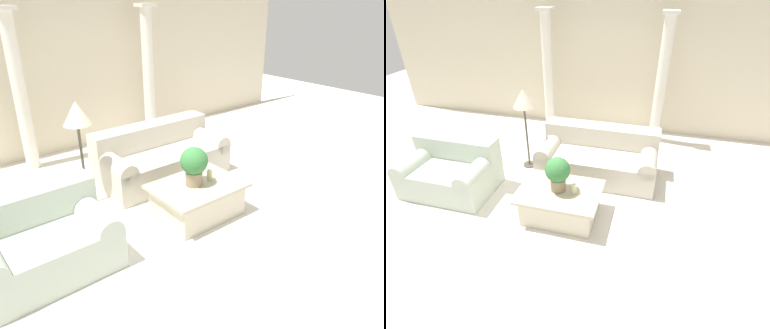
% 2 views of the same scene
% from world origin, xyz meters
% --- Properties ---
extents(ground_plane, '(16.00, 16.00, 0.00)m').
position_xyz_m(ground_plane, '(0.00, 0.00, 0.00)').
color(ground_plane, silver).
extents(wall_back, '(10.00, 0.06, 3.20)m').
position_xyz_m(wall_back, '(0.00, 2.91, 1.60)').
color(wall_back, beige).
rests_on(wall_back, ground_plane).
extents(sofa_long, '(1.94, 0.94, 0.79)m').
position_xyz_m(sofa_long, '(0.42, 0.88, 0.33)').
color(sofa_long, beige).
rests_on(sofa_long, ground_plane).
extents(loveseat, '(1.35, 0.94, 0.79)m').
position_xyz_m(loveseat, '(-1.73, -0.12, 0.33)').
color(loveseat, beige).
rests_on(loveseat, ground_plane).
extents(coffee_table, '(1.11, 0.83, 0.43)m').
position_xyz_m(coffee_table, '(0.14, -0.32, 0.22)').
color(coffee_table, beige).
rests_on(coffee_table, ground_plane).
extents(potted_plant, '(0.34, 0.34, 0.49)m').
position_xyz_m(potted_plant, '(0.10, -0.30, 0.72)').
color(potted_plant, '#937F60').
rests_on(potted_plant, coffee_table).
extents(pillar_candle, '(0.07, 0.07, 0.14)m').
position_xyz_m(pillar_candle, '(0.33, -0.33, 0.50)').
color(pillar_candle, beige).
rests_on(pillar_candle, coffee_table).
extents(floor_lamp, '(0.35, 0.35, 1.41)m').
position_xyz_m(floor_lamp, '(-0.83, 0.82, 1.19)').
color(floor_lamp, '#4C473D').
rests_on(floor_lamp, ground_plane).
extents(column_left, '(0.29, 0.29, 2.44)m').
position_xyz_m(column_left, '(-1.01, 2.47, 1.25)').
color(column_left, silver).
rests_on(column_left, ground_plane).
extents(column_right, '(0.29, 0.29, 2.44)m').
position_xyz_m(column_right, '(1.28, 2.47, 1.25)').
color(column_right, silver).
rests_on(column_right, ground_plane).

